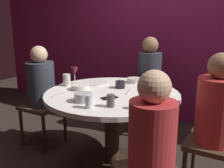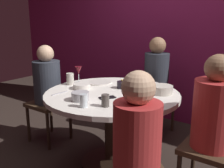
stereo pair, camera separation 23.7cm
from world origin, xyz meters
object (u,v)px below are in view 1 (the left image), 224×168
object	(u,v)px
cup_near_candle	(89,102)
cup_by_right_diner	(142,102)
dining_table	(112,109)
dinner_plate	(96,83)
cell_phone	(109,98)
bowl_serving_large	(83,97)
bowl_sauce_side	(161,88)
cup_by_left_diner	(111,101)
bowl_salad_center	(80,87)
seated_diner_back	(149,75)
seated_diner_right	(217,111)
candle_holder	(120,84)
seated_diner_left	(41,85)
wine_glass	(75,72)
cup_center_front	(67,80)
bowl_small_white	(134,80)
seated_diner_front_right	(152,140)

from	to	relation	value
cup_near_candle	cup_by_right_diner	xyz separation A→B (m)	(0.36, 0.17, 0.01)
dining_table	dinner_plate	bearing A→B (deg)	146.88
cell_phone	bowl_serving_large	xyz separation A→B (m)	(-0.14, -0.18, 0.03)
dinner_plate	bowl_sauce_side	distance (m)	0.70
dinner_plate	cup_by_left_diner	bearing A→B (deg)	-47.83
cell_phone	bowl_salad_center	distance (m)	0.40
cell_phone	seated_diner_back	bearing A→B (deg)	-56.00
seated_diner_right	candle_holder	size ratio (longest dim) A/B	12.00
seated_diner_left	bowl_salad_center	bearing A→B (deg)	-6.14
seated_diner_back	cup_by_right_diner	xyz separation A→B (m)	(0.42, -1.20, 0.06)
dinner_plate	bowl_serving_large	distance (m)	0.61
wine_glass	cup_near_candle	size ratio (longest dim) A/B	1.71
cup_near_candle	cell_phone	bearing A→B (deg)	88.44
candle_holder	bowl_serving_large	distance (m)	0.53
cup_center_front	bowl_serving_large	bearing A→B (deg)	-36.88
seated_diner_right	cup_by_left_diner	world-z (taller)	seated_diner_right
seated_diner_right	dinner_plate	distance (m)	1.24
cup_by_right_diner	cup_center_front	xyz separation A→B (m)	(-0.94, 0.27, 0.00)
dining_table	bowl_small_white	xyz separation A→B (m)	(0.02, 0.44, 0.19)
cup_near_candle	cup_by_right_diner	size ratio (longest dim) A/B	0.90
seated_diner_back	seated_diner_right	bearing A→B (deg)	45.00
dining_table	cell_phone	xyz separation A→B (m)	(0.07, -0.17, 0.17)
dining_table	seated_diner_back	world-z (taller)	seated_diner_back
candle_holder	bowl_salad_center	size ratio (longest dim) A/B	0.58
seated_diner_right	cup_by_right_diner	bearing A→B (deg)	30.26
bowl_small_white	cup_by_left_diner	world-z (taller)	cup_by_left_diner
seated_diner_right	cup_by_right_diner	xyz separation A→B (m)	(-0.49, -0.29, 0.07)
cup_by_left_diner	bowl_sauce_side	bearing A→B (deg)	71.33
seated_diner_back	cup_center_front	bearing A→B (deg)	-29.31
cup_by_left_diner	cup_center_front	world-z (taller)	cup_center_front
seated_diner_back	cup_center_front	world-z (taller)	seated_diner_back
cup_by_left_diner	seated_diner_front_right	bearing A→B (deg)	-32.87
seated_diner_back	bowl_small_white	distance (m)	0.47
dining_table	candle_holder	world-z (taller)	candle_holder
candle_holder	wine_glass	size ratio (longest dim) A/B	0.55
seated_diner_back	cup_center_front	distance (m)	1.06
seated_diner_left	cup_by_right_diner	xyz separation A→B (m)	(1.32, -0.29, 0.10)
cup_by_right_diner	cup_by_left_diner	bearing A→B (deg)	-164.61
wine_glass	cell_phone	size ratio (longest dim) A/B	1.26
dining_table	bowl_serving_large	bearing A→B (deg)	-102.03
dining_table	cup_by_right_diner	world-z (taller)	cup_by_right_diner
candle_holder	bowl_salad_center	xyz separation A→B (m)	(-0.31, -0.24, -0.01)
seated_diner_back	seated_diner_right	xyz separation A→B (m)	(0.91, -0.91, -0.01)
candle_holder	cup_near_candle	size ratio (longest dim) A/B	0.94
cup_by_left_diner	cup_center_front	distance (m)	0.78
wine_glass	cup_by_right_diner	xyz separation A→B (m)	(0.92, -0.38, -0.07)
seated_diner_front_right	cell_phone	xyz separation A→B (m)	(-0.58, 0.48, 0.04)
wine_glass	cup_center_front	size ratio (longest dim) A/B	1.48
seated_diner_back	seated_diner_front_right	xyz separation A→B (m)	(0.65, -1.56, -0.03)
seated_diner_front_right	cup_by_left_diner	world-z (taller)	seated_diner_front_right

